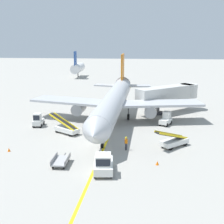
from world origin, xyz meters
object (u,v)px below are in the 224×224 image
Objects in this scene: airliner at (114,101)px; safety_cone_wingtip_left at (115,117)px; belt_loader_aft_hold at (174,141)px; safety_cone_nose_right at (9,150)px; baggage_tug_near_wing at (38,120)px; safety_cone_nose_left at (157,163)px; pushback_tug at (103,164)px; jet_bridge at (172,93)px; belt_loader_forward_hold at (66,128)px; baggage_tug_by_cargo_door at (166,119)px; baggage_cart_loaded at (61,161)px; ground_crew_marshaller at (126,143)px.

airliner reaches higher than safety_cone_wingtip_left.
belt_loader_aft_hold is 20.33m from safety_cone_nose_right.
safety_cone_nose_right and safety_cone_wingtip_left have the same top height.
safety_cone_nose_right is 1.00× the size of safety_cone_wingtip_left.
baggage_tug_near_wing is (-11.47, -3.72, -2.49)m from airliner.
safety_cone_nose_left and safety_cone_wingtip_left have the same top height.
pushback_tug reaches higher than safety_cone_nose_right.
belt_loader_aft_hold reaches higher than safety_cone_wingtip_left.
pushback_tug is at bearing -88.46° from safety_cone_wingtip_left.
safety_cone_nose_left is (-2.32, -5.80, -0.56)m from belt_loader_aft_hold.
safety_cone_wingtip_left is (-9.80, -5.40, -3.32)m from jet_bridge.
belt_loader_forward_hold reaches higher than safety_cone_nose_left.
belt_loader_aft_hold is (0.20, -9.65, -0.15)m from baggage_tug_by_cargo_door.
safety_cone_wingtip_left is (4.29, 19.31, -0.25)m from baggage_cart_loaded.
safety_cone_nose_right is (-11.55, -14.26, -3.20)m from airliner.
baggage_tug_near_wing is at bearing -162.03° from airliner.
baggage_tug_by_cargo_door is 23.80m from safety_cone_nose_right.
baggage_tug_near_wing is 16.50m from ground_crew_marshaller.
belt_loader_aft_hold reaches higher than baggage_cart_loaded.
safety_cone_nose_right is at bearing -125.67° from safety_cone_wingtip_left.
ground_crew_marshaller is at bearing 73.35° from pushback_tug.
baggage_cart_loaded is (-4.29, -17.47, -2.95)m from airliner.
baggage_cart_loaded is 8.56× the size of safety_cone_wingtip_left.
jet_bridge is 21.52m from belt_loader_forward_hold.
belt_loader_aft_hold is 14.42m from baggage_cart_loaded.
airliner is 7.20× the size of belt_loader_forward_hold.
safety_cone_nose_left is at bearing 5.14° from baggage_cart_loaded.
jet_bridge is at bearing 45.18° from safety_cone_nose_right.
baggage_tug_by_cargo_door is at bearing 66.83° from pushback_tug.
airliner is 19.23m from pushback_tug.
baggage_tug_by_cargo_door is at bearing -7.52° from airliner.
baggage_tug_by_cargo_door is at bearing 21.24° from belt_loader_forward_hold.
safety_cone_wingtip_left is at bearing 90.01° from airliner.
belt_loader_aft_hold is at bearing -51.77° from airliner.
safety_cone_nose_left is at bearing -111.84° from belt_loader_aft_hold.
safety_cone_nose_left is 19.37m from safety_cone_wingtip_left.
airliner is 17.93m from safety_cone_nose_left.
airliner is 18.23m from baggage_cart_loaded.
safety_cone_nose_left is at bearing -7.33° from safety_cone_nose_right.
jet_bridge reaches higher than baggage_tug_near_wing.
pushback_tug is at bearing -18.19° from baggage_cart_loaded.
belt_loader_forward_hold reaches higher than ground_crew_marshaller.
belt_loader_forward_hold is 10.91m from baggage_cart_loaded.
baggage_cart_loaded is at bearing -143.59° from ground_crew_marshaller.
belt_loader_forward_hold reaches higher than baggage_tug_by_cargo_door.
safety_cone_nose_right is at bearing -90.47° from baggage_tug_near_wing.
airliner reaches higher than jet_bridge.
baggage_cart_loaded is (-12.55, -16.38, -0.46)m from baggage_tug_by_cargo_door.
baggage_tug_by_cargo_door is 6.20× the size of safety_cone_nose_right.
airliner reaches higher than baggage_tug_by_cargo_door.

